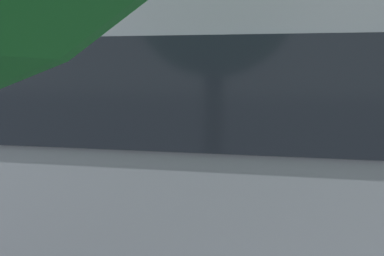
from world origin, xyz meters
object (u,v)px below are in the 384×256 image
object	(u,v)px
stunt_motorcycle	(145,115)
spectator_left	(236,149)
spectator_centre	(191,151)
spectator_far_left	(280,151)
tour_bus	(189,150)

from	to	relation	value
stunt_motorcycle	spectator_left	bearing A→B (deg)	122.13
spectator_centre	stunt_motorcycle	distance (m)	5.78
spectator_centre	spectator_far_left	bearing A→B (deg)	-169.34
tour_bus	spectator_left	world-z (taller)	tour_bus
tour_bus	stunt_motorcycle	bearing A→B (deg)	-71.82
tour_bus	spectator_far_left	size ratio (longest dim) A/B	5.55
spectator_centre	spectator_left	bearing A→B (deg)	-162.75
spectator_far_left	spectator_left	distance (m)	0.85
tour_bus	spectator_left	distance (m)	3.14
spectator_far_left	stunt_motorcycle	world-z (taller)	stunt_motorcycle
spectator_far_left	stunt_motorcycle	size ratio (longest dim) A/B	0.88
spectator_far_left	spectator_centre	bearing A→B (deg)	10.66
spectator_far_left	tour_bus	bearing A→B (deg)	66.21
tour_bus	spectator_far_left	xyz separation A→B (m)	(-1.36, -3.09, -0.64)
tour_bus	spectator_far_left	bearing A→B (deg)	-113.79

